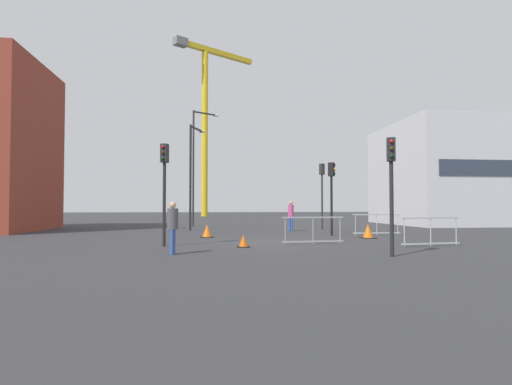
{
  "coord_description": "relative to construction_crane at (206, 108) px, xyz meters",
  "views": [
    {
      "loc": [
        -2.84,
        -16.95,
        1.51
      ],
      "look_at": [
        0.0,
        7.49,
        2.3
      ],
      "focal_mm": 29.01,
      "sensor_mm": 36.0,
      "label": 1
    }
  ],
  "objects": [
    {
      "name": "traffic_light_verge",
      "position": [
        5.83,
        -47.43,
        -13.18
      ],
      "size": [
        0.32,
        0.39,
        3.55
      ],
      "color": "#232326",
      "rests_on": "ground"
    },
    {
      "name": "pedestrian_walking",
      "position": [
        5.32,
        -34.87,
        -14.54
      ],
      "size": [
        0.34,
        0.34,
        1.79
      ],
      "color": "#33519E",
      "rests_on": "ground"
    },
    {
      "name": "pedestrian_waiting",
      "position": [
        -0.7,
        -46.13,
        -14.63
      ],
      "size": [
        0.34,
        0.34,
        1.64
      ],
      "color": "#33519E",
      "rests_on": "ground"
    },
    {
      "name": "streetlamp_tall",
      "position": [
        -0.47,
        -28.76,
        -10.59
      ],
      "size": [
        1.94,
        1.25,
        8.49
      ],
      "color": "#2D2D30",
      "rests_on": "ground"
    },
    {
      "name": "office_block",
      "position": [
        20.67,
        -27.51,
        -11.53
      ],
      "size": [
        10.99,
        10.47,
        8.12
      ],
      "color": "silver",
      "rests_on": "ground"
    },
    {
      "name": "traffic_light_far",
      "position": [
        7.62,
        -33.55,
        -12.78
      ],
      "size": [
        0.39,
        0.34,
        4.2
      ],
      "color": "#2D2D30",
      "rests_on": "ground"
    },
    {
      "name": "traffic_cone_striped",
      "position": [
        0.35,
        -39.31,
        -15.3
      ],
      "size": [
        0.6,
        0.6,
        0.61
      ],
      "color": "black",
      "rests_on": "ground"
    },
    {
      "name": "ground",
      "position": [
        3.23,
        -42.26,
        -15.58
      ],
      "size": [
        160.0,
        160.0,
        0.0
      ],
      "primitive_type": "plane",
      "color": "#333335"
    },
    {
      "name": "construction_crane",
      "position": [
        0.0,
        0.0,
        0.0
      ],
      "size": [
        11.67,
        8.21,
        24.59
      ],
      "color": "yellow",
      "rests_on": "ground"
    },
    {
      "name": "traffic_light_near",
      "position": [
        6.62,
        -38.85,
        -13.08
      ],
      "size": [
        0.37,
        0.36,
        3.71
      ],
      "color": "black",
      "rests_on": "ground"
    },
    {
      "name": "streetlamp_short",
      "position": [
        -0.58,
        -33.45,
        -11.67
      ],
      "size": [
        0.94,
        1.85,
        6.49
      ],
      "color": "#232326",
      "rests_on": "ground"
    },
    {
      "name": "safety_barrier_front",
      "position": [
        -2.0,
        -31.4,
        -15.02
      ],
      "size": [
        0.17,
        2.44,
        1.08
      ],
      "color": "gray",
      "rests_on": "ground"
    },
    {
      "name": "safety_barrier_mid_span",
      "position": [
        9.08,
        -38.63,
        -15.02
      ],
      "size": [
        2.54,
        0.08,
        1.08
      ],
      "color": "#B2B5BA",
      "rests_on": "ground"
    },
    {
      "name": "traffic_cone_on_verge",
      "position": [
        7.8,
        -40.64,
        -15.28
      ],
      "size": [
        0.65,
        0.65,
        0.66
      ],
      "color": "black",
      "rests_on": "ground"
    },
    {
      "name": "traffic_cone_orange",
      "position": [
        1.68,
        -44.16,
        -15.38
      ],
      "size": [
        0.45,
        0.45,
        0.46
      ],
      "color": "black",
      "rests_on": "ground"
    },
    {
      "name": "traffic_light_island",
      "position": [
        -1.24,
        -43.53,
        -13.01
      ],
      "size": [
        0.32,
        0.39,
        3.82
      ],
      "color": "#232326",
      "rests_on": "ground"
    },
    {
      "name": "safety_barrier_right_run",
      "position": [
        4.51,
        -43.23,
        -15.02
      ],
      "size": [
        2.53,
        0.29,
        1.08
      ],
      "color": "#9EA0A5",
      "rests_on": "ground"
    },
    {
      "name": "safety_barrier_rear",
      "position": [
        8.65,
        -44.62,
        -15.02
      ],
      "size": [
        2.46,
        0.38,
        1.08
      ],
      "color": "#B2B5BA",
      "rests_on": "ground"
    }
  ]
}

